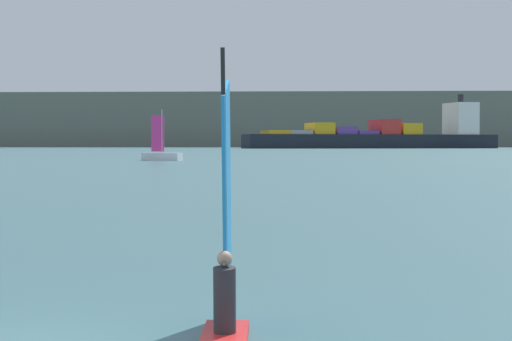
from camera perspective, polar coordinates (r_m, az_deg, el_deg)
The scene contains 4 objects.
windsurfer at distance 12.35m, azimuth -2.05°, elevation -6.36°, with size 0.78×3.44×4.13m.
cargo_ship at distance 597.19m, azimuth 8.20°, elevation 2.28°, with size 178.18×61.17×37.85m.
distant_headland at distance 969.82m, azimuth -5.65°, elevation 3.14°, with size 761.71×291.20×52.92m, color #60665B.
small_sailboat at distance 147.73m, azimuth -6.27°, elevation 1.02°, with size 7.17×4.57×8.71m.
Camera 1 is at (2.68, -11.76, 2.78)m, focal length 60.29 mm.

